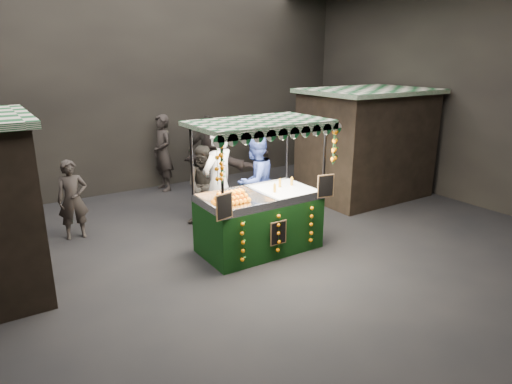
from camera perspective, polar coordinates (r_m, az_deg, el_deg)
ground at (r=7.83m, az=-1.64°, el=-8.35°), size 12.00×12.00×0.00m
market_hall at (r=7.06m, az=-1.88°, el=17.25°), size 12.10×10.10×5.05m
neighbour_stall_right at (r=11.22m, az=13.82°, el=6.08°), size 3.00×2.20×2.60m
juice_stall at (r=7.86m, az=0.57°, el=-2.54°), size 2.40×1.41×2.32m
vendor_grey at (r=8.44m, az=-4.85°, el=1.15°), size 0.90×0.76×2.10m
vendor_blue at (r=8.90m, az=-0.09°, el=1.32°), size 1.08×0.95×1.88m
shopper_0 at (r=9.07m, az=-22.35°, el=-0.90°), size 0.59×0.42×1.52m
shopper_1 at (r=9.11m, az=-6.45°, el=0.81°), size 1.01×0.96×1.64m
shopper_2 at (r=11.87m, az=-6.00°, el=5.25°), size 1.19×0.92×1.88m
shopper_3 at (r=12.22m, az=0.52°, el=5.40°), size 1.30×1.21×1.76m
shopper_5 at (r=9.94m, az=-5.19°, el=3.08°), size 1.44×1.82×1.93m
shopper_6 at (r=11.65m, az=-11.80°, el=4.91°), size 0.51×0.74×1.94m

